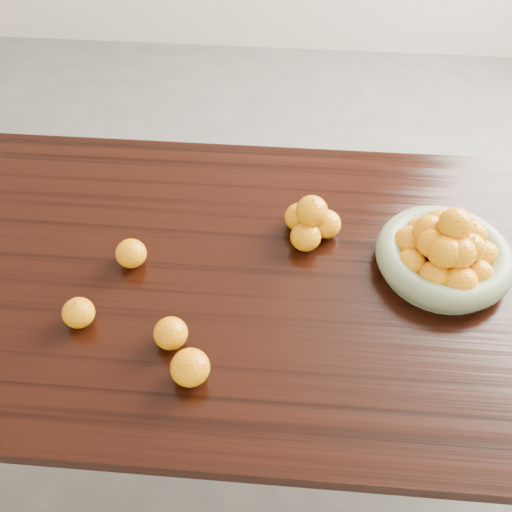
# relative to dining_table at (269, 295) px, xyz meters

# --- Properties ---
(ground) EXTENTS (5.00, 5.00, 0.00)m
(ground) POSITION_rel_dining_table_xyz_m (0.00, 0.00, -0.66)
(ground) COLOR #63615E
(ground) RESTS_ON ground
(dining_table) EXTENTS (2.00, 1.00, 0.75)m
(dining_table) POSITION_rel_dining_table_xyz_m (0.00, 0.00, 0.00)
(dining_table) COLOR black
(dining_table) RESTS_ON ground
(fruit_bowl) EXTENTS (0.33, 0.33, 0.18)m
(fruit_bowl) POSITION_rel_dining_table_xyz_m (0.42, 0.05, 0.14)
(fruit_bowl) COLOR #6E7B5A
(fruit_bowl) RESTS_ON dining_table
(orange_pyramid) EXTENTS (0.15, 0.15, 0.13)m
(orange_pyramid) POSITION_rel_dining_table_xyz_m (0.10, 0.13, 0.14)
(orange_pyramid) COLOR #FF9E07
(orange_pyramid) RESTS_ON dining_table
(loose_orange_0) EXTENTS (0.07, 0.07, 0.07)m
(loose_orange_0) POSITION_rel_dining_table_xyz_m (-0.42, -0.18, 0.12)
(loose_orange_0) COLOR #FF9E07
(loose_orange_0) RESTS_ON dining_table
(loose_orange_1) EXTENTS (0.08, 0.08, 0.08)m
(loose_orange_1) POSITION_rel_dining_table_xyz_m (-0.14, -0.30, 0.13)
(loose_orange_1) COLOR #FF9E07
(loose_orange_1) RESTS_ON dining_table
(loose_orange_2) EXTENTS (0.08, 0.08, 0.07)m
(loose_orange_2) POSITION_rel_dining_table_xyz_m (-0.20, -0.22, 0.12)
(loose_orange_2) COLOR #FF9E07
(loose_orange_2) RESTS_ON dining_table
(loose_orange_3) EXTENTS (0.08, 0.08, 0.07)m
(loose_orange_3) POSITION_rel_dining_table_xyz_m (-0.34, 0.00, 0.12)
(loose_orange_3) COLOR #FF9E07
(loose_orange_3) RESTS_ON dining_table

